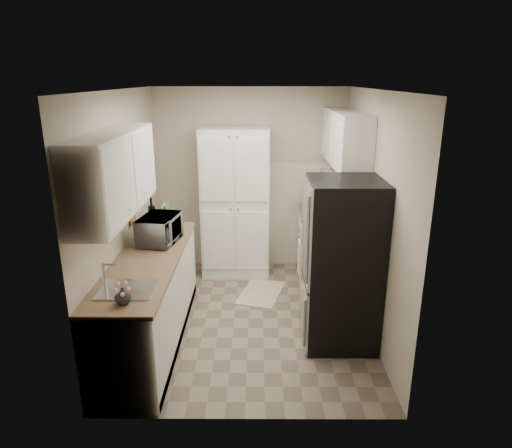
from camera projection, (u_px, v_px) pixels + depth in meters
name	position (u px, v px, depth m)	size (l,w,h in m)	color
ground	(249.00, 318.00, 5.18)	(3.20, 3.20, 0.00)	#7A6B56
room_shell	(246.00, 178.00, 4.67)	(2.64, 3.24, 2.52)	beige
pantry_cabinet	(235.00, 203.00, 6.13)	(0.90, 0.55, 2.00)	silver
base_cabinet_left	(151.00, 301.00, 4.64)	(0.60, 2.30, 0.88)	silver
countertop_left	(147.00, 259.00, 4.50)	(0.63, 2.33, 0.04)	#846647
base_cabinet_right	(323.00, 246.00, 6.18)	(0.60, 0.80, 0.88)	silver
countertop_right	(325.00, 213.00, 6.03)	(0.63, 0.83, 0.04)	#846647
electric_range	(331.00, 266.00, 5.40)	(0.71, 0.78, 1.13)	#B7B7BC
refrigerator	(342.00, 264.00, 4.53)	(0.70, 0.72, 1.70)	#B7B7BC
microwave	(160.00, 229.00, 4.87)	(0.53, 0.36, 0.29)	silver
wine_bottle	(152.00, 214.00, 5.34)	(0.08, 0.08, 0.33)	black
flower_vase	(123.00, 296.00, 3.56)	(0.13, 0.13, 0.14)	white
cutting_board	(168.00, 214.00, 5.43)	(0.02, 0.22, 0.28)	#39833E
toaster_oven	(321.00, 202.00, 6.03)	(0.32, 0.41, 0.24)	silver
fruit_basket	(323.00, 189.00, 5.97)	(0.28, 0.28, 0.12)	orange
kitchen_mat	(261.00, 293.00, 5.78)	(0.47, 0.75, 0.01)	beige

